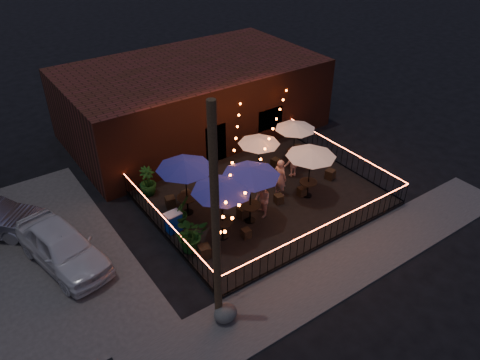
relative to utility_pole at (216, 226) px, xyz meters
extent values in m
plane|color=black|center=(5.40, 2.60, -4.00)|extent=(110.00, 110.00, 0.00)
cube|color=black|center=(5.40, 4.60, -3.92)|extent=(10.00, 8.00, 0.15)
cube|color=#3F3C3A|center=(5.40, -0.65, -3.98)|extent=(18.00, 2.50, 0.05)
cube|color=#3E1B11|center=(6.40, 12.60, -2.00)|extent=(14.00, 8.00, 4.00)
cube|color=black|center=(5.40, 8.72, -2.90)|extent=(1.20, 0.24, 2.20)
cube|color=black|center=(8.90, 8.72, -2.40)|extent=(1.60, 0.24, 1.20)
cylinder|color=#332415|center=(0.00, 0.00, 0.00)|extent=(0.26, 0.26, 8.00)
cube|color=black|center=(5.40, 0.60, -3.77)|extent=(10.00, 0.04, 0.04)
cube|color=black|center=(5.40, 0.60, -2.85)|extent=(10.00, 0.04, 0.04)
cube|color=#F14D26|center=(5.40, 0.60, -2.82)|extent=(10.00, 0.03, 0.02)
cube|color=black|center=(0.40, 4.60, -3.77)|extent=(0.04, 8.00, 0.04)
cube|color=black|center=(0.40, 4.60, -2.85)|extent=(0.04, 8.00, 0.04)
cube|color=#F14D26|center=(0.40, 4.60, -2.82)|extent=(0.03, 8.00, 0.02)
cube|color=black|center=(10.40, 4.60, -3.77)|extent=(0.04, 8.00, 0.04)
cube|color=black|center=(10.40, 4.60, -2.85)|extent=(0.04, 8.00, 0.04)
cube|color=#F14D26|center=(10.40, 4.60, -2.82)|extent=(0.03, 8.00, 0.02)
cylinder|color=black|center=(2.35, 3.34, -3.83)|extent=(0.49, 0.49, 0.03)
cylinder|color=black|center=(2.35, 3.34, -3.44)|extent=(0.07, 0.07, 0.79)
cylinder|color=black|center=(2.35, 3.34, -3.03)|extent=(0.88, 0.88, 0.04)
cylinder|color=black|center=(2.35, 3.34, -2.53)|extent=(0.05, 0.05, 2.65)
cone|color=navy|center=(2.35, 3.34, -1.37)|extent=(3.16, 3.16, 0.39)
cylinder|color=black|center=(1.99, 5.60, -3.83)|extent=(0.49, 0.49, 0.03)
cylinder|color=black|center=(1.99, 5.60, -3.44)|extent=(0.07, 0.07, 0.79)
cylinder|color=black|center=(1.99, 5.60, -3.03)|extent=(0.88, 0.88, 0.04)
cylinder|color=black|center=(1.99, 5.60, -2.53)|extent=(0.05, 0.05, 2.65)
cone|color=navy|center=(1.99, 5.60, -1.37)|extent=(3.21, 3.21, 0.39)
cylinder|color=black|center=(3.89, 3.56, -3.83)|extent=(0.49, 0.49, 0.03)
cylinder|color=black|center=(3.89, 3.56, -3.44)|extent=(0.07, 0.07, 0.80)
cylinder|color=black|center=(3.89, 3.56, -3.03)|extent=(0.89, 0.89, 0.04)
cylinder|color=black|center=(3.89, 3.56, -2.52)|extent=(0.05, 0.05, 2.66)
cone|color=navy|center=(3.89, 3.56, -1.35)|extent=(3.03, 3.03, 0.39)
cylinder|color=black|center=(6.23, 6.11, -3.84)|extent=(0.40, 0.40, 0.03)
cylinder|color=black|center=(6.23, 6.11, -3.51)|extent=(0.05, 0.05, 0.66)
cylinder|color=black|center=(6.23, 6.11, -3.17)|extent=(0.73, 0.73, 0.04)
cylinder|color=black|center=(6.23, 6.11, -2.75)|extent=(0.04, 0.04, 2.20)
cone|color=silver|center=(6.23, 6.11, -1.79)|extent=(2.26, 2.26, 0.32)
cylinder|color=black|center=(7.17, 3.55, -3.83)|extent=(0.45, 0.45, 0.03)
cylinder|color=black|center=(7.17, 3.55, -3.47)|extent=(0.06, 0.06, 0.74)
cylinder|color=black|center=(7.17, 3.55, -3.09)|extent=(0.82, 0.82, 0.04)
cylinder|color=black|center=(7.17, 3.55, -2.62)|extent=(0.05, 0.05, 2.45)
cone|color=silver|center=(7.17, 3.55, -1.55)|extent=(2.49, 2.49, 0.36)
cylinder|color=black|center=(8.58, 6.25, -3.84)|extent=(0.41, 0.41, 0.03)
cylinder|color=black|center=(8.58, 6.25, -3.51)|extent=(0.06, 0.06, 0.67)
cylinder|color=black|center=(8.58, 6.25, -3.16)|extent=(0.74, 0.74, 0.04)
cylinder|color=black|center=(8.58, 6.25, -2.74)|extent=(0.04, 0.04, 2.23)
cone|color=silver|center=(8.58, 6.25, -1.76)|extent=(2.65, 2.65, 0.32)
cube|color=black|center=(1.11, 2.75, -3.59)|extent=(0.51, 0.51, 0.51)
cube|color=black|center=(3.12, 2.76, -3.65)|extent=(0.35, 0.35, 0.40)
cube|color=black|center=(1.57, 6.43, -3.60)|extent=(0.51, 0.51, 0.50)
cube|color=black|center=(2.43, 6.47, -3.62)|extent=(0.42, 0.42, 0.46)
cube|color=black|center=(3.78, 3.95, -3.61)|extent=(0.44, 0.44, 0.49)
cube|color=black|center=(5.72, 3.87, -3.64)|extent=(0.41, 0.41, 0.42)
cube|color=black|center=(5.31, 6.76, -3.61)|extent=(0.47, 0.47, 0.48)
cube|color=black|center=(6.08, 6.36, -3.63)|extent=(0.40, 0.40, 0.44)
cube|color=black|center=(6.98, 3.72, -3.64)|extent=(0.39, 0.39, 0.42)
cube|color=black|center=(9.06, 4.01, -3.61)|extent=(0.50, 0.50, 0.48)
cube|color=black|center=(7.57, 6.44, -3.63)|extent=(0.42, 0.42, 0.44)
cube|color=black|center=(9.39, 6.84, -3.62)|extent=(0.52, 0.52, 0.47)
imported|color=tan|center=(6.18, 4.39, -2.92)|extent=(0.57, 0.75, 1.86)
imported|color=#D0AB88|center=(4.53, 3.58, -3.03)|extent=(0.83, 0.95, 1.65)
imported|color=#DA9F8C|center=(7.73, 5.29, -3.07)|extent=(1.11, 0.80, 1.55)
imported|color=#183A13|center=(0.93, 3.43, -3.10)|extent=(1.51, 1.36, 1.49)
imported|color=#143B0F|center=(1.29, 4.89, -3.08)|extent=(0.91, 0.76, 1.54)
imported|color=#0B390C|center=(1.21, 7.90, -3.16)|extent=(1.03, 1.03, 1.38)
cube|color=#0C34A1|center=(0.90, 4.86, -3.43)|extent=(0.66, 0.48, 0.84)
cube|color=silver|center=(0.90, 4.86, -2.99)|extent=(0.70, 0.53, 0.05)
ellipsoid|color=#4A4944|center=(0.13, -0.21, -3.66)|extent=(1.06, 0.98, 0.67)
imported|color=white|center=(-3.40, 5.68, -3.20)|extent=(2.86, 5.02, 1.61)
camera|label=1|loc=(-5.57, -9.22, 8.66)|focal=35.00mm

